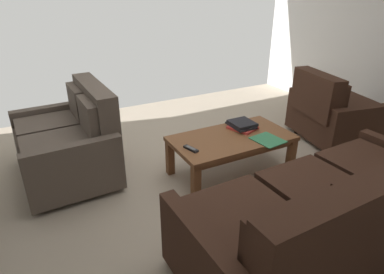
{
  "coord_description": "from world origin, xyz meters",
  "views": [
    {
      "loc": [
        1.41,
        2.25,
        1.78
      ],
      "look_at": [
        0.32,
        0.19,
        0.68
      ],
      "focal_mm": 31.17,
      "sensor_mm": 36.0,
      "label": 1
    }
  ],
  "objects_px": {
    "armchair_side": "(333,113)",
    "loose_magazine": "(268,140)",
    "tv_remote": "(191,149)",
    "coffee_table": "(232,142)",
    "loveseat_near": "(71,141)",
    "book_stack": "(242,125)",
    "sofa_main": "(331,215)"
  },
  "relations": [
    {
      "from": "loose_magazine",
      "to": "book_stack",
      "type": "bearing_deg",
      "value": -87.78
    },
    {
      "from": "armchair_side",
      "to": "loose_magazine",
      "type": "bearing_deg",
      "value": 14.12
    },
    {
      "from": "loveseat_near",
      "to": "tv_remote",
      "type": "bearing_deg",
      "value": 139.39
    },
    {
      "from": "tv_remote",
      "to": "loose_magazine",
      "type": "relative_size",
      "value": 0.6
    },
    {
      "from": "book_stack",
      "to": "tv_remote",
      "type": "height_order",
      "value": "book_stack"
    },
    {
      "from": "coffee_table",
      "to": "book_stack",
      "type": "height_order",
      "value": "book_stack"
    },
    {
      "from": "loveseat_near",
      "to": "armchair_side",
      "type": "relative_size",
      "value": 1.13
    },
    {
      "from": "loveseat_near",
      "to": "book_stack",
      "type": "relative_size",
      "value": 3.76
    },
    {
      "from": "loveseat_near",
      "to": "loose_magazine",
      "type": "distance_m",
      "value": 1.9
    },
    {
      "from": "loveseat_near",
      "to": "tv_remote",
      "type": "distance_m",
      "value": 1.2
    },
    {
      "from": "sofa_main",
      "to": "loveseat_near",
      "type": "height_order",
      "value": "loveseat_near"
    },
    {
      "from": "armchair_side",
      "to": "book_stack",
      "type": "bearing_deg",
      "value": -1.47
    },
    {
      "from": "armchair_side",
      "to": "tv_remote",
      "type": "xyz_separation_m",
      "value": [
        1.98,
        0.14,
        0.06
      ]
    },
    {
      "from": "coffee_table",
      "to": "loose_magazine",
      "type": "height_order",
      "value": "loose_magazine"
    },
    {
      "from": "loveseat_near",
      "to": "coffee_table",
      "type": "xyz_separation_m",
      "value": [
        -1.39,
        0.72,
        -0.02
      ]
    },
    {
      "from": "tv_remote",
      "to": "loose_magazine",
      "type": "bearing_deg",
      "value": 167.15
    },
    {
      "from": "armchair_side",
      "to": "loveseat_near",
      "type": "bearing_deg",
      "value": -12.39
    },
    {
      "from": "armchair_side",
      "to": "tv_remote",
      "type": "bearing_deg",
      "value": 4.18
    },
    {
      "from": "tv_remote",
      "to": "loose_magazine",
      "type": "height_order",
      "value": "tv_remote"
    },
    {
      "from": "sofa_main",
      "to": "loveseat_near",
      "type": "bearing_deg",
      "value": -55.87
    },
    {
      "from": "loveseat_near",
      "to": "tv_remote",
      "type": "xyz_separation_m",
      "value": [
        -0.91,
        0.78,
        0.05
      ]
    },
    {
      "from": "loveseat_near",
      "to": "loose_magazine",
      "type": "xyz_separation_m",
      "value": [
        -1.65,
        0.95,
        0.04
      ]
    },
    {
      "from": "coffee_table",
      "to": "armchair_side",
      "type": "bearing_deg",
      "value": -176.65
    },
    {
      "from": "armchair_side",
      "to": "loose_magazine",
      "type": "relative_size",
      "value": 3.77
    },
    {
      "from": "coffee_table",
      "to": "armchair_side",
      "type": "relative_size",
      "value": 1.12
    },
    {
      "from": "coffee_table",
      "to": "armchair_side",
      "type": "distance_m",
      "value": 1.5
    },
    {
      "from": "armchair_side",
      "to": "book_stack",
      "type": "distance_m",
      "value": 1.3
    },
    {
      "from": "tv_remote",
      "to": "armchair_side",
      "type": "bearing_deg",
      "value": -175.82
    },
    {
      "from": "coffee_table",
      "to": "tv_remote",
      "type": "xyz_separation_m",
      "value": [
        0.48,
        0.06,
        0.07
      ]
    },
    {
      "from": "coffee_table",
      "to": "loose_magazine",
      "type": "distance_m",
      "value": 0.35
    },
    {
      "from": "loveseat_near",
      "to": "armchair_side",
      "type": "distance_m",
      "value": 2.96
    },
    {
      "from": "armchair_side",
      "to": "tv_remote",
      "type": "distance_m",
      "value": 1.99
    }
  ]
}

